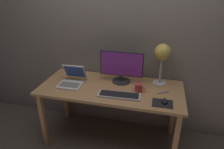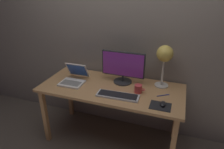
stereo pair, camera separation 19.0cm
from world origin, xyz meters
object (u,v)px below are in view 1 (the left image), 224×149
coffee_mug (139,88)px  pen (163,93)px  desk_lamp (162,55)px  laptop (72,78)px  mouse (165,101)px  monitor (121,66)px  keyboard_main (119,95)px

coffee_mug → pen: size_ratio=0.82×
desk_lamp → pen: size_ratio=3.39×
coffee_mug → pen: 0.26m
laptop → mouse: laptop is taller
desk_lamp → coffee_mug: bearing=-131.6°
monitor → laptop: monitor is taller
desk_lamp → mouse: desk_lamp is taller
monitor → desk_lamp: (0.44, 0.06, 0.16)m
monitor → pen: monitor is taller
coffee_mug → mouse: bearing=-30.8°
coffee_mug → desk_lamp: bearing=48.4°
keyboard_main → pen: size_ratio=3.18×
monitor → laptop: 0.59m
monitor → laptop: (-0.55, -0.17, -0.14)m
monitor → keyboard_main: monitor is taller
keyboard_main → mouse: 0.46m
desk_lamp → mouse: bearing=-81.1°
keyboard_main → pen: 0.47m
monitor → desk_lamp: 0.47m
coffee_mug → monitor: bearing=141.4°
laptop → pen: bearing=0.7°
desk_lamp → mouse: 0.53m
monitor → keyboard_main: 0.38m
laptop → coffee_mug: (0.77, -0.01, -0.01)m
laptop → desk_lamp: size_ratio=0.68×
monitor → laptop: size_ratio=1.55×
laptop → mouse: size_ratio=3.38×
monitor → keyboard_main: size_ratio=1.12×
mouse → monitor: bearing=145.5°
mouse → pen: 0.19m
keyboard_main → pen: (0.44, 0.18, -0.01)m
mouse → desk_lamp: bearing=98.9°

